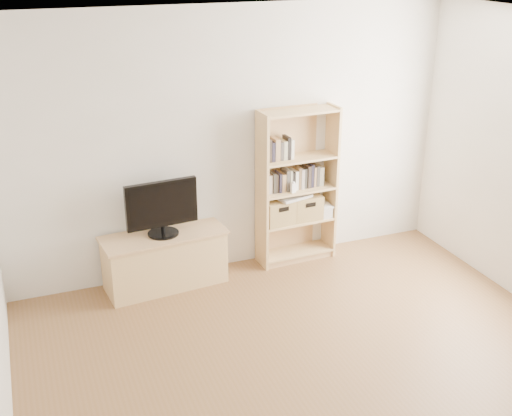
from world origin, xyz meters
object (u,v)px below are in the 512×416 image
bookshelf (297,187)px  television (162,208)px  baby_monitor (293,188)px  basket_left (278,211)px  laptop (292,196)px  tv_stand (165,261)px  basket_right (305,206)px

bookshelf → television: 1.42m
baby_monitor → basket_left: (-0.13, 0.08, -0.26)m
television → laptop: size_ratio=1.96×
tv_stand → basket_right: bearing=-3.0°
basket_left → laptop: laptop is taller
basket_left → basket_right: bearing=-3.0°
television → basket_right: (1.51, 0.07, -0.24)m
bookshelf → basket_left: size_ratio=5.21×
television → bookshelf: bearing=-1.9°
television → tv_stand: bearing=0.0°
baby_monitor → television: bearing=164.9°
tv_stand → baby_monitor: size_ratio=11.77×
bookshelf → tv_stand: bearing=-179.7°
television → baby_monitor: television is taller
television → basket_left: bearing=-2.0°
tv_stand → laptop: (1.36, 0.06, 0.46)m
basket_left → baby_monitor: bearing=-37.1°
basket_left → basket_right: basket_left is taller
laptop → tv_stand: bearing=168.1°
bookshelf → laptop: 0.11m
basket_right → laptop: laptop is taller
television → baby_monitor: 1.33m
tv_stand → bookshelf: (1.41, 0.07, 0.55)m
baby_monitor → basket_right: bearing=12.8°
tv_stand → television: 0.55m
baby_monitor → laptop: (0.03, 0.09, -0.12)m
basket_left → basket_right: (0.31, 0.01, -0.00)m
tv_stand → bookshelf: size_ratio=0.71×
tv_stand → basket_left: bearing=-2.9°
basket_left → television: bearing=177.2°
television → baby_monitor: bearing=-5.7°
tv_stand → basket_right: (1.51, 0.07, 0.31)m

